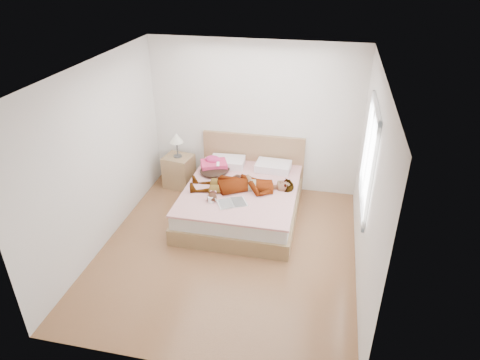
{
  "coord_description": "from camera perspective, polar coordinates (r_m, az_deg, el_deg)",
  "views": [
    {
      "loc": [
        1.22,
        -4.79,
        3.84
      ],
      "look_at": [
        0.0,
        0.85,
        0.7
      ],
      "focal_mm": 32.0,
      "sensor_mm": 36.0,
      "label": 1
    }
  ],
  "objects": [
    {
      "name": "towel",
      "position": [
        7.29,
        -3.54,
        2.12
      ],
      "size": [
        0.53,
        0.48,
        0.22
      ],
      "color": "#E93F66",
      "rests_on": "bed"
    },
    {
      "name": "ground",
      "position": [
        6.26,
        -1.66,
        -9.31
      ],
      "size": [
        4.0,
        4.0,
        0.0
      ],
      "primitive_type": "plane",
      "color": "#533219",
      "rests_on": "ground"
    },
    {
      "name": "room_shell",
      "position": [
        5.63,
        16.74,
        2.72
      ],
      "size": [
        4.0,
        4.0,
        4.0
      ],
      "color": "white",
      "rests_on": "ground"
    },
    {
      "name": "coffee_mug",
      "position": [
        6.35,
        -3.9,
        -2.58
      ],
      "size": [
        0.13,
        0.09,
        0.1
      ],
      "color": "white",
      "rests_on": "bed"
    },
    {
      "name": "hair",
      "position": [
        7.21,
        -3.36,
        1.39
      ],
      "size": [
        0.64,
        0.7,
        0.09
      ],
      "primitive_type": "ellipsoid",
      "rotation": [
        0.0,
        0.0,
        -0.34
      ],
      "color": "black",
      "rests_on": "bed"
    },
    {
      "name": "woman",
      "position": [
        6.67,
        0.34,
        -0.27
      ],
      "size": [
        1.72,
        0.91,
        0.23
      ],
      "primitive_type": "imported",
      "rotation": [
        0.0,
        0.0,
        -1.38
      ],
      "color": "white",
      "rests_on": "bed"
    },
    {
      "name": "magazine",
      "position": [
        6.33,
        -1.07,
        -3.06
      ],
      "size": [
        0.5,
        0.44,
        0.02
      ],
      "color": "white",
      "rests_on": "bed"
    },
    {
      "name": "nightstand",
      "position": [
        7.77,
        -8.16,
        1.49
      ],
      "size": [
        0.54,
        0.49,
        1.03
      ],
      "color": "olive",
      "rests_on": "ground"
    },
    {
      "name": "bed",
      "position": [
        6.93,
        0.32,
        -2.37
      ],
      "size": [
        1.8,
        2.08,
        1.0
      ],
      "color": "brown",
      "rests_on": "ground"
    },
    {
      "name": "phone",
      "position": [
        7.09,
        -2.95,
        2.15
      ],
      "size": [
        0.06,
        0.1,
        0.05
      ],
      "primitive_type": "cube",
      "rotation": [
        0.44,
        0.0,
        0.19
      ],
      "color": "silver",
      "rests_on": "bed"
    },
    {
      "name": "plush_toy",
      "position": [
        6.39,
        -3.75,
        -2.22
      ],
      "size": [
        0.16,
        0.23,
        0.12
      ],
      "color": "black",
      "rests_on": "bed"
    }
  ]
}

